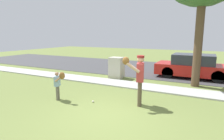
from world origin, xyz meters
TOP-DOWN VIEW (x-y plane):
  - ground_plane at (0.00, 3.50)m, footprint 48.00×48.00m
  - sidewalk_strip at (0.00, 3.60)m, footprint 36.00×1.20m
  - road_surface at (0.00, 8.60)m, footprint 36.00×6.80m
  - person_adult at (0.58, 1.23)m, footprint 0.67×0.77m
  - person_child at (-2.25, 0.40)m, footprint 0.55×0.37m
  - baseball at (-0.98, 0.76)m, footprint 0.07×0.07m
  - utility_cabinet at (-1.97, 4.80)m, footprint 0.75×0.65m
  - parked_hatchback_red at (1.89, 6.74)m, footprint 4.00×1.75m

SIDE VIEW (x-z plane):
  - ground_plane at x=0.00m, z-range 0.00..0.00m
  - road_surface at x=0.00m, z-range 0.00..0.02m
  - sidewalk_strip at x=0.00m, z-range 0.00..0.06m
  - baseball at x=-0.98m, z-range 0.00..0.07m
  - utility_cabinet at x=-1.97m, z-range 0.00..1.18m
  - parked_hatchback_red at x=1.89m, z-range 0.00..1.32m
  - person_child at x=-2.25m, z-range 0.16..1.26m
  - person_adult at x=0.58m, z-range 0.22..1.96m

